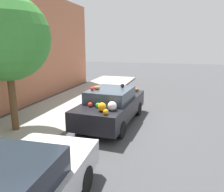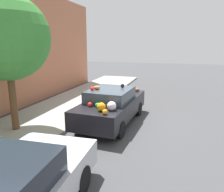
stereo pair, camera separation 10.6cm
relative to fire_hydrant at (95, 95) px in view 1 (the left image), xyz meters
name	(u,v)px [view 1 (the left image)]	position (x,y,z in m)	size (l,w,h in m)	color
ground_plane	(108,122)	(-2.45, -1.50, -0.47)	(60.00, 60.00, 0.00)	#424244
sidewalk_curb	(50,115)	(-2.45, 1.20, -0.41)	(24.00, 3.20, 0.13)	#9E998E
building_facade	(1,48)	(-2.55, 3.41, 2.47)	(18.00, 1.20, 5.99)	#B26B4C
street_tree	(6,38)	(-4.44, 1.37, 2.85)	(2.87, 2.87, 4.64)	brown
fire_hydrant	(95,95)	(0.00, 0.00, 0.00)	(0.20, 0.20, 0.70)	#B2B2B7
art_car	(112,105)	(-2.50, -1.66, 0.27)	(4.34, 1.95, 1.58)	black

